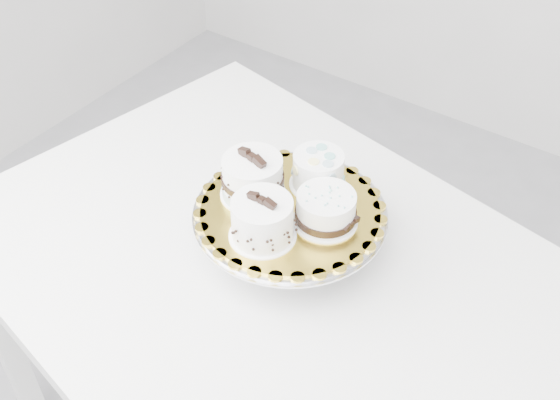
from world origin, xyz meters
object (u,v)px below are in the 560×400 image
Objects in this scene: table at (288,304)px; cake_ribbon at (326,210)px; cake_banded at (253,179)px; cake_board at (290,210)px; cake_dots at (318,170)px; cake_swirl at (262,220)px; cake_stand at (290,223)px.

table is 0.21m from cake_ribbon.
table is 0.24m from cake_banded.
cake_board is at bearing -166.99° from cake_ribbon.
cake_board is 0.09m from cake_banded.
cake_ribbon is (0.06, -0.07, -0.01)m from cake_dots.
table is 10.92× the size of cake_banded.
cake_board is 2.69× the size of cake_ribbon.
cake_ribbon is (0.07, 0.09, -0.01)m from cake_swirl.
table is at bearing -13.57° from cake_banded.
cake_ribbon reaches higher than table.
cake_stand is (-0.04, 0.06, 0.14)m from table.
cake_banded is (-0.08, 0.08, -0.00)m from cake_swirl.
cake_ribbon is (0.14, 0.01, -0.01)m from cake_banded.
table is 11.98× the size of cake_swirl.
cake_banded is 0.12m from cake_dots.
cake_dots reaches higher than cake_board.
cake_swirl is 0.11m from cake_ribbon.
cake_dots is at bearing 88.98° from cake_swirl.
cake_banded is at bearing -175.78° from cake_stand.
cake_ribbon is at bearing -51.71° from cake_dots.
cake_stand is 3.03× the size of cake_dots.
cake_swirl is 0.16m from cake_dots.
cake_banded is (-0.08, -0.01, 0.07)m from cake_stand.
cake_board is at bearing -45.00° from cake_stand.
cake_swirl reaches higher than cake_ribbon.
cake_stand is at bearing 15.81° from cake_banded.
table is 4.34× the size of cake_board.
cake_dots is (0.00, 0.08, 0.07)m from cake_stand.
cake_dots is (0.00, 0.08, 0.04)m from cake_board.
cake_swirl reaches higher than table.
cake_dots is at bearing 58.88° from cake_banded.
cake_banded is at bearing 166.27° from table.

